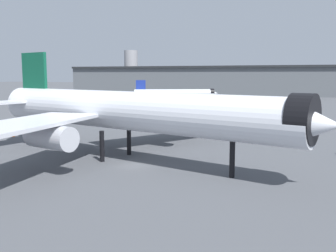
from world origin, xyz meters
TOP-DOWN VIEW (x-y plane):
  - ground at (0.00, 0.00)m, footprint 900.00×900.00m
  - airliner_near_gate at (-2.31, 3.02)m, footprint 54.66×49.00m
  - airliner_far_taxiway at (-32.33, 99.66)m, footprint 33.41×30.04m
  - terminal_building at (-42.24, 180.73)m, footprint 174.83×29.90m
  - traffic_cone_near_nose at (-31.79, 12.75)m, footprint 0.60×0.60m

SIDE VIEW (x-z plane):
  - ground at x=0.00m, z-range 0.00..0.00m
  - traffic_cone_near_nose at x=-31.79m, z-range 0.00..0.75m
  - airliner_far_taxiway at x=-32.33m, z-range -0.57..8.94m
  - airliner_near_gate at x=-2.31m, z-range -0.91..14.38m
  - terminal_building at x=-42.24m, z-range -4.94..21.95m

